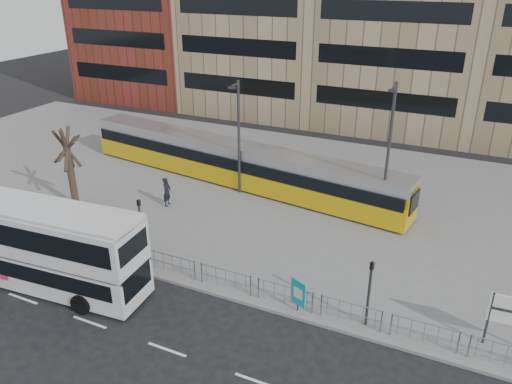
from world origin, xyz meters
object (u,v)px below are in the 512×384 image
at_px(double_decker_bus, 38,243).
at_px(pedestrian, 167,192).
at_px(traffic_light_west, 140,220).
at_px(bare_tree, 63,124).
at_px(ad_panel, 298,293).
at_px(lamp_post_east, 388,152).
at_px(lamp_post_west, 238,134).
at_px(tram, 236,163).
at_px(traffic_light_east, 370,286).

height_order(double_decker_bus, pedestrian, double_decker_bus).
bearing_deg(traffic_light_west, bare_tree, 156.58).
distance_m(ad_panel, pedestrian, 13.06).
height_order(double_decker_bus, traffic_light_west, double_decker_bus).
bearing_deg(lamp_post_east, lamp_post_west, 175.70).
xyz_separation_m(tram, pedestrian, (-2.32, -5.08, -0.53)).
bearing_deg(pedestrian, traffic_light_west, -164.77).
xyz_separation_m(ad_panel, bare_tree, (-16.60, 4.04, 4.44)).
relative_size(double_decker_bus, ad_panel, 6.87).
bearing_deg(lamp_post_east, ad_panel, -99.49).
height_order(double_decker_bus, ad_panel, double_decker_bus).
distance_m(double_decker_bus, lamp_post_west, 13.95).
height_order(traffic_light_east, bare_tree, bare_tree).
bearing_deg(traffic_light_west, lamp_post_west, 80.61).
bearing_deg(lamp_post_west, lamp_post_east, -4.30).
height_order(pedestrian, lamp_post_east, lamp_post_east).
bearing_deg(double_decker_bus, tram, 74.72).
relative_size(ad_panel, lamp_post_west, 0.21).
xyz_separation_m(traffic_light_west, lamp_post_east, (10.79, 8.35, 2.64)).
bearing_deg(bare_tree, pedestrian, 25.28).
height_order(double_decker_bus, bare_tree, bare_tree).
bearing_deg(lamp_post_east, bare_tree, -163.30).
height_order(ad_panel, pedestrian, pedestrian).
height_order(double_decker_bus, lamp_post_west, lamp_post_west).
bearing_deg(lamp_post_west, bare_tree, -144.18).
xyz_separation_m(double_decker_bus, traffic_light_east, (14.82, 3.38, -0.17)).
distance_m(pedestrian, lamp_post_west, 5.88).
height_order(traffic_light_east, lamp_post_west, lamp_post_west).
height_order(traffic_light_west, bare_tree, bare_tree).
relative_size(tram, traffic_light_west, 8.01).
bearing_deg(lamp_post_west, traffic_light_west, -97.27).
bearing_deg(lamp_post_east, double_decker_bus, -137.02).
bearing_deg(double_decker_bus, lamp_post_east, 38.81).
relative_size(tram, bare_tree, 3.33).
xyz_separation_m(pedestrian, traffic_light_west, (2.11, -5.39, 1.04)).
xyz_separation_m(lamp_post_west, lamp_post_east, (9.63, -0.72, 0.46)).
xyz_separation_m(double_decker_bus, traffic_light_west, (2.67, 4.19, -0.17)).
height_order(pedestrian, lamp_post_west, lamp_post_west).
relative_size(tram, ad_panel, 15.85).
relative_size(tram, traffic_light_east, 8.01).
bearing_deg(double_decker_bus, lamp_post_west, 69.74).
bearing_deg(double_decker_bus, ad_panel, 10.18).
bearing_deg(traffic_light_east, bare_tree, -177.60).
height_order(double_decker_bus, traffic_light_east, double_decker_bus).
distance_m(traffic_light_east, lamp_post_east, 9.63).
xyz_separation_m(traffic_light_east, lamp_post_east, (-1.37, 9.16, 2.64)).
bearing_deg(lamp_post_west, pedestrian, -131.59).
xyz_separation_m(pedestrian, bare_tree, (-5.30, -2.50, 4.43)).
relative_size(double_decker_bus, tram, 0.43).
relative_size(double_decker_bus, lamp_post_west, 1.42).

